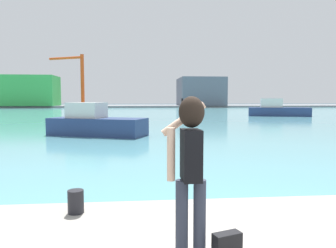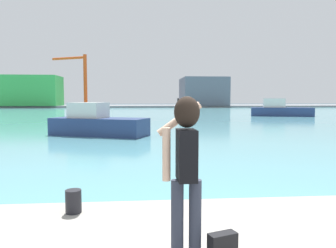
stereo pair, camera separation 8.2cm
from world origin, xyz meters
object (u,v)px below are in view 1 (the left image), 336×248
object	(u,v)px
boat_moored	(96,124)
boat_moored_2	(277,110)
person_photographer	(190,158)
harbor_bollard	(76,202)
warehouse_left	(28,91)
handbag	(227,243)
warehouse_right	(200,92)
port_crane	(78,74)

from	to	relation	value
boat_moored	boat_moored_2	size ratio (longest dim) A/B	0.77
person_photographer	harbor_bollard	size ratio (longest dim) A/B	4.99
boat_moored_2	warehouse_left	xyz separation A→B (m)	(-47.71, 48.45, 3.67)
handbag	warehouse_right	distance (m)	90.37
handbag	warehouse_left	xyz separation A→B (m)	(-30.28, 86.07, 3.86)
person_photographer	handbag	distance (m)	1.03
person_photographer	warehouse_left	size ratio (longest dim) A/B	0.12
boat_moored_2	warehouse_right	bearing A→B (deg)	108.62
handbag	port_crane	distance (m)	92.34
handbag	person_photographer	bearing A→B (deg)	168.00
boat_moored_2	person_photographer	bearing A→B (deg)	-97.17
handbag	harbor_bollard	bearing A→B (deg)	142.39
handbag	harbor_bollard	size ratio (longest dim) A/B	0.92
person_photographer	warehouse_right	world-z (taller)	warehouse_right
harbor_bollard	person_photographer	bearing A→B (deg)	-42.63
boat_moored	boat_moored_2	xyz separation A→B (m)	(21.00, 21.00, 0.09)
handbag	port_crane	xyz separation A→B (m)	(-17.85, 90.17, 8.78)
person_photographer	handbag	bearing A→B (deg)	-102.84
person_photographer	port_crane	bearing A→B (deg)	10.12
warehouse_right	harbor_bollard	bearing A→B (deg)	-102.30
person_photographer	harbor_bollard	distance (m)	2.23
handbag	boat_moored_2	xyz separation A→B (m)	(17.43, 37.62, 0.19)
person_photographer	boat_moored_2	world-z (taller)	boat_moored_2
port_crane	boat_moored_2	bearing A→B (deg)	-56.12
warehouse_right	person_photographer	bearing A→B (deg)	-101.18
boat_moored_2	boat_moored	bearing A→B (deg)	-116.75
handbag	boat_moored_2	bearing A→B (deg)	65.14
person_photographer	boat_moored_2	bearing A→B (deg)	-26.25
boat_moored	port_crane	size ratio (longest dim) A/B	0.44
port_crane	person_photographer	bearing A→B (deg)	-79.04
person_photographer	boat_moored	world-z (taller)	person_photographer
handbag	boat_moored	xyz separation A→B (m)	(-3.57, 16.62, 0.10)
boat_moored	warehouse_right	size ratio (longest dim) A/B	0.45
warehouse_left	port_crane	size ratio (longest dim) A/B	1.06
person_photographer	harbor_bollard	bearing A→B (deg)	46.54
harbor_bollard	warehouse_left	xyz separation A→B (m)	(-28.37, 84.60, 3.81)
person_photographer	boat_moored_2	size ratio (longest dim) A/B	0.21
harbor_bollard	port_crane	xyz separation A→B (m)	(-15.94, 88.70, 8.72)
boat_moored	warehouse_left	size ratio (longest dim) A/B	0.42
harbor_bollard	port_crane	bearing A→B (deg)	100.19
boat_moored_2	harbor_bollard	bearing A→B (deg)	-99.90
person_photographer	warehouse_left	xyz separation A→B (m)	(-29.87, 85.99, 2.92)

